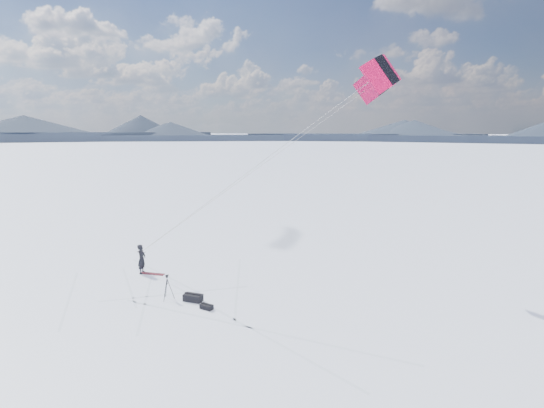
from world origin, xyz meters
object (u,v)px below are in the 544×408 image
(snowboard, at_px, (152,274))
(tripod, at_px, (167,284))
(snowkiter, at_px, (143,273))
(gear_bag_b, at_px, (207,307))
(gear_bag_a, at_px, (193,298))

(snowboard, xyz_separation_m, tripod, (2.78, -2.77, 0.79))
(snowkiter, height_order, snowboard, snowkiter)
(snowkiter, xyz_separation_m, gear_bag_b, (5.79, -3.20, 0.12))
(snowkiter, xyz_separation_m, gear_bag_a, (4.75, -2.59, 0.18))
(snowboard, distance_m, tripod, 4.00)
(gear_bag_a, bearing_deg, snowboard, 149.10)
(snowboard, bearing_deg, gear_bag_a, -36.67)
(snowkiter, distance_m, gear_bag_a, 5.41)
(gear_bag_a, xyz_separation_m, gear_bag_b, (1.04, -0.61, -0.06))
(gear_bag_b, bearing_deg, snowboard, 159.66)
(snowkiter, height_order, gear_bag_b, snowkiter)
(tripod, distance_m, gear_bag_a, 1.48)
(gear_bag_a, bearing_deg, gear_bag_b, -28.81)
(snowkiter, bearing_deg, gear_bag_a, -131.11)
(snowkiter, bearing_deg, tripod, -141.18)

